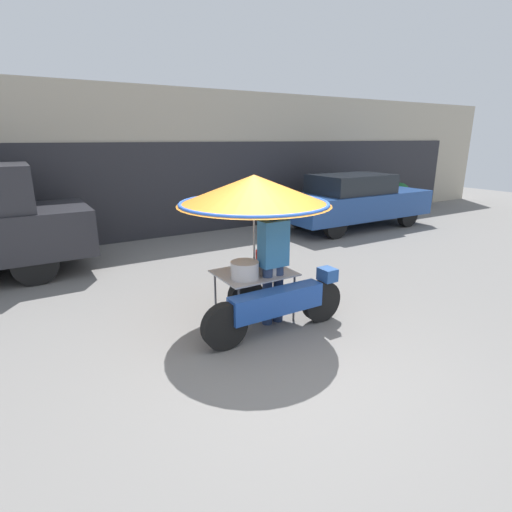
{
  "coord_description": "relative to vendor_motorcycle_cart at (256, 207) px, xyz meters",
  "views": [
    {
      "loc": [
        -2.4,
        -3.3,
        2.5
      ],
      "look_at": [
        0.32,
        1.18,
        0.94
      ],
      "focal_mm": 28.0,
      "sensor_mm": 36.0,
      "label": 1
    }
  ],
  "objects": [
    {
      "name": "parked_car",
      "position": [
        5.57,
        3.77,
        -0.83
      ],
      "size": [
        4.51,
        1.73,
        1.53
      ],
      "color": "black",
      "rests_on": "ground"
    },
    {
      "name": "ground_plane",
      "position": [
        -0.33,
        -1.18,
        -1.62
      ],
      "size": [
        36.0,
        36.0,
        0.0
      ],
      "primitive_type": "plane",
      "color": "slate"
    },
    {
      "name": "vendor_person",
      "position": [
        0.15,
        -0.21,
        -0.67
      ],
      "size": [
        0.38,
        0.23,
        1.69
      ],
      "color": "navy",
      "rests_on": "ground"
    },
    {
      "name": "potted_plant",
      "position": [
        8.82,
        4.9,
        -1.03
      ],
      "size": [
        0.78,
        0.78,
        1.01
      ],
      "color": "brown",
      "rests_on": "ground"
    },
    {
      "name": "vendor_motorcycle_cart",
      "position": [
        0.0,
        0.0,
        0.0
      ],
      "size": [
        2.11,
        2.06,
        2.04
      ],
      "color": "black",
      "rests_on": "ground"
    },
    {
      "name": "shopfront_building",
      "position": [
        -0.33,
        6.52,
        0.23
      ],
      "size": [
        28.0,
        2.06,
        3.72
      ],
      "color": "#B2A893",
      "rests_on": "ground"
    }
  ]
}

